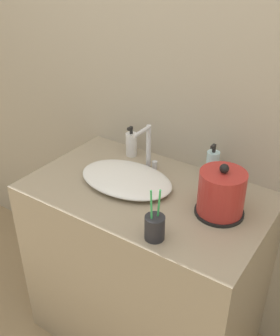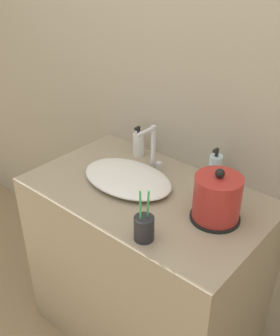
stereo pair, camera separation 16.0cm
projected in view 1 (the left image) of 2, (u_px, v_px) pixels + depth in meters
wall_back at (189, 69)px, 1.65m from camera, size 6.00×0.04×2.60m
vanity_counter at (145, 267)px, 1.85m from camera, size 1.01×0.61×0.86m
sink_basin at (126, 179)px, 1.67m from camera, size 0.42×0.28×0.05m
faucet at (148, 146)px, 1.74m from camera, size 0.06×0.13×0.21m
electric_kettle at (221, 195)px, 1.46m from camera, size 0.19×0.19×0.21m
toothbrush_cup at (155, 227)px, 1.35m from camera, size 0.07×0.07×0.20m
lotion_bottle at (131, 144)px, 1.88m from camera, size 0.05×0.05×0.15m
shampoo_bottle at (212, 166)px, 1.67m from camera, size 0.05×0.05×0.18m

